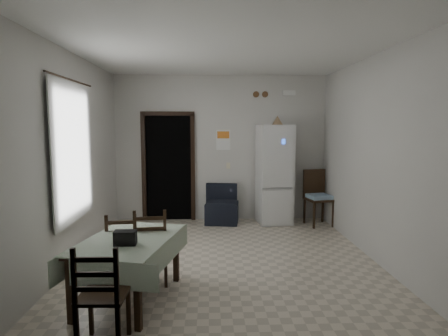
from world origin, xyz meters
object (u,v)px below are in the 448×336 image
Objects in this scene: dining_table at (130,269)px; dining_chair_far_right at (151,245)px; corner_chair at (319,198)px; fridge at (274,174)px; dining_chair_far_left at (124,247)px; dining_chair_near_head at (103,294)px; navy_seat at (222,204)px.

dining_chair_far_right is (0.17, 0.45, 0.12)m from dining_table.
corner_chair reaches higher than dining_chair_far_right.
corner_chair is (0.82, -0.24, -0.43)m from fridge.
corner_chair is 1.21× the size of dining_chair_far_left.
dining_chair_near_head is (-3.00, -3.85, -0.06)m from corner_chair.
dining_table is at bearing 104.88° from dining_chair_far_left.
dining_chair_far_left is at bearing -107.91° from navy_seat.
navy_seat is at bearing -115.26° from dining_chair_far_right.
dining_chair_near_head is at bearing -124.70° from fridge.
corner_chair reaches higher than dining_table.
fridge is 2.19× the size of dining_chair_far_left.
corner_chair is 1.13× the size of dining_chair_far_right.
dining_chair_far_right is at bearing -132.07° from fridge.
corner_chair is at bearing -22.65° from fridge.
corner_chair is (1.85, -0.24, 0.15)m from navy_seat.
dining_chair_near_head is at bearing 74.68° from dining_chair_far_right.
dining_chair_far_right is at bearing 172.71° from dining_chair_far_left.
fridge is 4.66m from dining_chair_near_head.
dining_chair_far_left is at bearing -8.78° from dining_chair_far_right.
dining_chair_far_left reaches higher than dining_table.
dining_chair_far_left is at bearing 122.53° from dining_table.
dining_table is 1.42× the size of dining_chair_far_right.
navy_seat is 0.71× the size of corner_chair.
fridge reaches higher than dining_chair_near_head.
navy_seat is (-1.02, 0.00, -0.59)m from fridge.
dining_chair_far_right is 1.33m from dining_chair_near_head.
fridge is at bearing 151.72° from corner_chair.
fridge is 1.18m from navy_seat.
corner_chair is 4.21m from dining_table.
navy_seat is 0.57× the size of dining_table.
dining_chair_far_right is at bearing 82.63° from dining_table.
dining_chair_far_right reaches higher than dining_chair_near_head.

